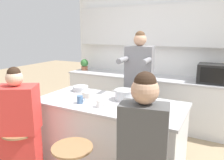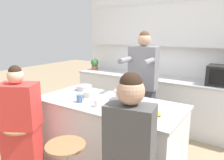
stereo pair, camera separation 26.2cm
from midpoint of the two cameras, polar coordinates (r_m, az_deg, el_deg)
name	(u,v)px [view 2 (the right image)]	position (r m, az deg, el deg)	size (l,w,h in m)	color
wall_back	(168,41)	(4.31, 16.06, 9.78)	(3.61, 0.22, 2.70)	white
back_counter	(159,101)	(4.21, 13.87, -5.33)	(3.35, 0.65, 0.90)	silver
kitchen_island	(108,136)	(2.79, 1.81, -14.36)	(1.79, 0.83, 0.89)	black
bar_stool_leftmost	(23,150)	(2.80, -19.67, -16.86)	(0.39, 0.39, 0.66)	#997047
person_cooking	(143,92)	(3.22, 10.30, -3.09)	(0.45, 0.59, 1.72)	#383842
person_wrapped_blanket	(21,128)	(2.68, -20.18, -11.85)	(0.50, 0.45, 1.37)	red
cooking_pot	(125,95)	(2.67, 6.15, -3.99)	(0.34, 0.25, 0.13)	#B7BABC
fruit_bowl	(90,94)	(2.83, -3.04, -3.59)	(0.19, 0.19, 0.07)	silver
mixing_bowl_steel	(84,88)	(3.13, -4.95, -2.04)	(0.22, 0.22, 0.07)	#B7BABC
coffee_cup_near	(97,103)	(2.44, -0.74, -6.11)	(0.11, 0.08, 0.08)	white
coffee_cup_far	(80,98)	(2.60, -5.64, -4.87)	(0.10, 0.07, 0.09)	#4C7099
banana_bunch	(156,114)	(2.26, 14.72, -8.53)	(0.15, 0.11, 0.05)	yellow
potted_plant	(95,64)	(4.76, -2.97, 4.20)	(0.17, 0.17, 0.24)	#93563D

